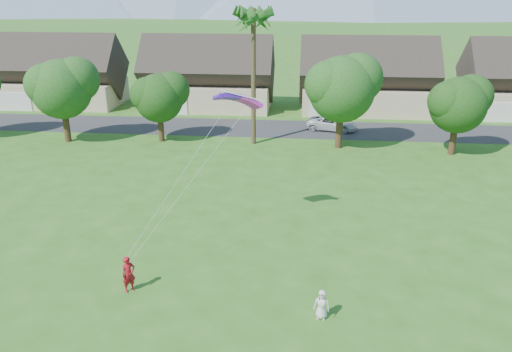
# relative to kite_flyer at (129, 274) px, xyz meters

# --- Properties ---
(ground) EXTENTS (500.00, 500.00, 0.00)m
(ground) POSITION_rel_kite_flyer_xyz_m (5.66, -3.40, -0.94)
(ground) COLOR #2D6019
(ground) RESTS_ON ground
(street) EXTENTS (90.00, 7.00, 0.01)m
(street) POSITION_rel_kite_flyer_xyz_m (5.66, 30.60, -0.94)
(street) COLOR #2D2D30
(street) RESTS_ON ground
(kite_flyer) EXTENTS (0.81, 0.79, 1.88)m
(kite_flyer) POSITION_rel_kite_flyer_xyz_m (0.00, 0.00, 0.00)
(kite_flyer) COLOR #A1121C
(kite_flyer) RESTS_ON ground
(watcher) EXTENTS (0.78, 0.57, 1.46)m
(watcher) POSITION_rel_kite_flyer_xyz_m (9.40, -1.30, -0.21)
(watcher) COLOR silver
(watcher) RESTS_ON ground
(parked_car) EXTENTS (5.55, 3.36, 1.44)m
(parked_car) POSITION_rel_kite_flyer_xyz_m (11.31, 30.60, -0.22)
(parked_car) COLOR silver
(parked_car) RESTS_ON ground
(houses_row) EXTENTS (72.75, 8.19, 8.86)m
(houses_row) POSITION_rel_kite_flyer_xyz_m (6.16, 39.59, 2.50)
(houses_row) COLOR beige
(houses_row) RESTS_ON ground
(tree_row) EXTENTS (62.27, 6.67, 8.45)m
(tree_row) POSITION_rel_kite_flyer_xyz_m (4.52, 24.51, 3.95)
(tree_row) COLOR #47301C
(tree_row) RESTS_ON ground
(fan_palm) EXTENTS (3.00, 3.00, 13.80)m
(fan_palm) POSITION_rel_kite_flyer_xyz_m (3.66, 25.10, 10.86)
(fan_palm) COLOR #4C3D26
(fan_palm) RESTS_ON ground
(parafoil_kite) EXTENTS (2.99, 1.50, 0.50)m
(parafoil_kite) POSITION_rel_kite_flyer_xyz_m (4.63, 7.12, 7.34)
(parafoil_kite) COLOR #5318B6
(parafoil_kite) RESTS_ON ground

